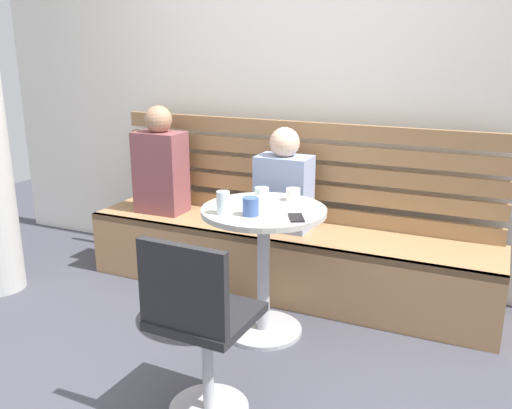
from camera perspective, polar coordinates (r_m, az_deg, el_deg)
The scene contains 14 objects.
ground at distance 2.80m, azimuth -6.95°, elevation -18.34°, with size 8.00×8.00×0.00m, color #42424C.
back_wall at distance 3.80m, azimuth 5.57°, elevation 14.12°, with size 5.20×0.10×2.90m, color white.
booth_bench at distance 3.65m, azimuth 2.76°, elevation -5.73°, with size 2.70×0.52×0.44m.
booth_backrest at distance 3.70m, azimuth 4.27°, elevation 3.56°, with size 2.65×0.04×0.66m.
cafe_table at distance 3.03m, azimuth 0.80°, elevation -4.40°, with size 0.68×0.68×0.74m.
white_chair at distance 2.36m, azimuth -5.98°, elevation -12.15°, with size 0.41×0.41×0.85m.
person_adult at distance 3.91m, azimuth -9.87°, elevation 4.04°, with size 0.34×0.22×0.75m.
person_child_left at distance 3.50m, azimuth 2.97°, elevation 2.05°, with size 0.34×0.22×0.66m.
cup_glass_short at distance 3.07m, azimuth 0.59°, elevation 1.04°, with size 0.08×0.08×0.08m, color silver.
cup_glass_tall at distance 2.85m, azimuth -3.42°, elevation 0.19°, with size 0.07×0.07×0.12m, color silver.
cup_espresso_small at distance 2.97m, azimuth 0.00°, elevation 0.27°, with size 0.06×0.06×0.06m, color silver.
cup_mug_blue at distance 2.82m, azimuth -0.56°, elevation -0.21°, with size 0.08×0.08×0.10m, color #3D5B9E.
cup_ceramic_white at distance 3.10m, azimuth 3.86°, elevation 1.04°, with size 0.08×0.08×0.07m, color white.
phone_on_table at distance 2.79m, azimuth 4.20°, elevation -1.36°, with size 0.07×0.14×0.01m, color black.
Camera 1 is at (1.24, -1.95, 1.58)m, focal length 38.60 mm.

